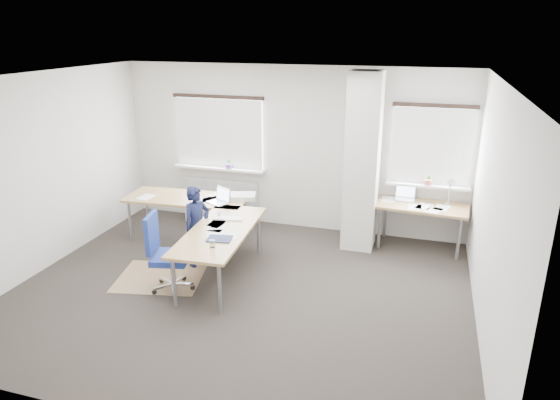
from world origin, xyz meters
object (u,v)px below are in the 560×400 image
(task_chair, at_px, (169,269))
(person, at_px, (197,226))
(desk_main, at_px, (205,214))
(desk_side, at_px, (422,207))

(task_chair, relative_size, person, 0.89)
(desk_main, distance_m, task_chair, 1.18)
(desk_main, distance_m, desk_side, 3.39)
(desk_main, xyz_separation_m, desk_side, (3.14, 1.28, -0.01))
(task_chair, distance_m, person, 0.87)
(desk_main, bearing_deg, person, -93.79)
(desk_main, relative_size, task_chair, 2.43)
(desk_side, xyz_separation_m, task_chair, (-3.18, -2.39, -0.38))
(desk_side, distance_m, person, 3.51)
(task_chair, bearing_deg, desk_main, 75.56)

